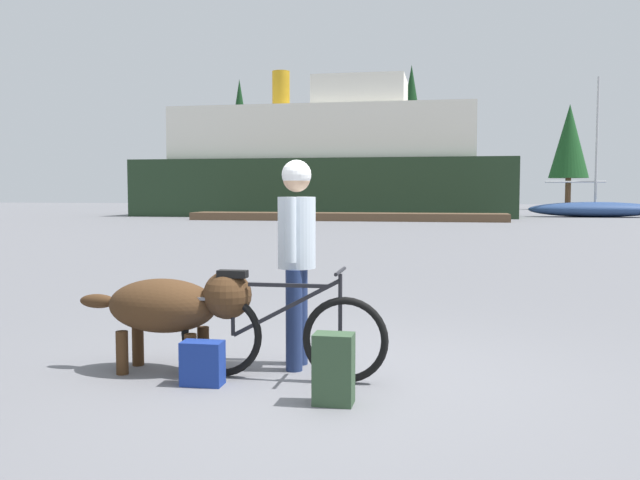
{
  "coord_description": "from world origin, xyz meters",
  "views": [
    {
      "loc": [
        0.96,
        -5.29,
        1.5
      ],
      "look_at": [
        -0.32,
        1.52,
        1.0
      ],
      "focal_mm": 37.94,
      "sensor_mm": 36.0,
      "label": 1
    }
  ],
  "objects_px": {
    "sailboat_moored": "(595,209)",
    "ferry_boat": "(326,164)",
    "bicycle": "(280,333)",
    "dog": "(175,305)",
    "handbag_pannier": "(202,363)",
    "person_cyclist": "(297,242)",
    "backpack": "(334,369)"
  },
  "relations": [
    {
      "from": "sailboat_moored",
      "to": "ferry_boat",
      "type": "bearing_deg",
      "value": -177.38
    },
    {
      "from": "bicycle",
      "to": "dog",
      "type": "distance_m",
      "value": 0.93
    },
    {
      "from": "dog",
      "to": "handbag_pannier",
      "type": "height_order",
      "value": "dog"
    },
    {
      "from": "bicycle",
      "to": "ferry_boat",
      "type": "relative_size",
      "value": 0.07
    },
    {
      "from": "dog",
      "to": "person_cyclist",
      "type": "bearing_deg",
      "value": 19.32
    },
    {
      "from": "bicycle",
      "to": "ferry_boat",
      "type": "xyz_separation_m",
      "value": [
        -6.17,
        36.65,
        2.85
      ]
    },
    {
      "from": "bicycle",
      "to": "ferry_boat",
      "type": "height_order",
      "value": "ferry_boat"
    },
    {
      "from": "ferry_boat",
      "to": "sailboat_moored",
      "type": "bearing_deg",
      "value": 2.62
    },
    {
      "from": "ferry_boat",
      "to": "person_cyclist",
      "type": "bearing_deg",
      "value": -80.26
    },
    {
      "from": "handbag_pannier",
      "to": "dog",
      "type": "bearing_deg",
      "value": 137.97
    },
    {
      "from": "person_cyclist",
      "to": "backpack",
      "type": "bearing_deg",
      "value": -63.13
    },
    {
      "from": "dog",
      "to": "ferry_boat",
      "type": "height_order",
      "value": "ferry_boat"
    },
    {
      "from": "person_cyclist",
      "to": "bicycle",
      "type": "bearing_deg",
      "value": -96.88
    },
    {
      "from": "person_cyclist",
      "to": "sailboat_moored",
      "type": "distance_m",
      "value": 38.32
    },
    {
      "from": "person_cyclist",
      "to": "handbag_pannier",
      "type": "xyz_separation_m",
      "value": [
        -0.6,
        -0.66,
        -0.9
      ]
    },
    {
      "from": "ferry_boat",
      "to": "bicycle",
      "type": "bearing_deg",
      "value": -80.44
    },
    {
      "from": "person_cyclist",
      "to": "ferry_boat",
      "type": "height_order",
      "value": "ferry_boat"
    },
    {
      "from": "backpack",
      "to": "ferry_boat",
      "type": "distance_m",
      "value": 37.9
    },
    {
      "from": "bicycle",
      "to": "handbag_pannier",
      "type": "xyz_separation_m",
      "value": [
        -0.56,
        -0.26,
        -0.2
      ]
    },
    {
      "from": "person_cyclist",
      "to": "handbag_pannier",
      "type": "relative_size",
      "value": 5.16
    },
    {
      "from": "backpack",
      "to": "sailboat_moored",
      "type": "distance_m",
      "value": 39.1
    },
    {
      "from": "person_cyclist",
      "to": "handbag_pannier",
      "type": "height_order",
      "value": "person_cyclist"
    },
    {
      "from": "bicycle",
      "to": "dog",
      "type": "bearing_deg",
      "value": 176.38
    },
    {
      "from": "bicycle",
      "to": "person_cyclist",
      "type": "xyz_separation_m",
      "value": [
        0.05,
        0.39,
        0.7
      ]
    },
    {
      "from": "dog",
      "to": "sailboat_moored",
      "type": "height_order",
      "value": "sailboat_moored"
    },
    {
      "from": "ferry_boat",
      "to": "handbag_pannier",
      "type": "bearing_deg",
      "value": -81.35
    },
    {
      "from": "bicycle",
      "to": "dog",
      "type": "xyz_separation_m",
      "value": [
        -0.91,
        0.06,
        0.19
      ]
    },
    {
      "from": "ferry_boat",
      "to": "sailboat_moored",
      "type": "height_order",
      "value": "ferry_boat"
    },
    {
      "from": "person_cyclist",
      "to": "backpack",
      "type": "distance_m",
      "value": 1.33
    },
    {
      "from": "bicycle",
      "to": "dog",
      "type": "relative_size",
      "value": 1.13
    },
    {
      "from": "dog",
      "to": "backpack",
      "type": "bearing_deg",
      "value": -22.64
    },
    {
      "from": "person_cyclist",
      "to": "handbag_pannier",
      "type": "bearing_deg",
      "value": -132.57
    }
  ]
}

